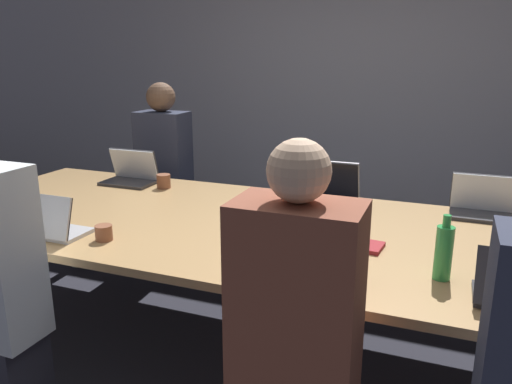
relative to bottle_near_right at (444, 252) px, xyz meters
name	(u,v)px	position (x,y,z in m)	size (l,w,h in m)	color
ground_plane	(267,350)	(-0.87, 0.35, -0.86)	(24.00, 24.00, 0.00)	#2D2D38
curtain_wall	(359,79)	(-0.87, 2.80, 0.54)	(12.00, 0.06, 2.80)	#9999A3
conference_table	(268,234)	(-0.87, 0.35, -0.16)	(3.99, 1.45, 0.75)	tan
bottle_near_right	(444,252)	(0.00, 0.00, 0.00)	(0.07, 0.07, 0.27)	green
laptop_near_midright	(319,258)	(-0.47, -0.15, -0.04)	(0.35, 0.27, 0.27)	silver
person_near_midright	(295,357)	(-0.42, -0.63, -0.19)	(0.40, 0.24, 1.39)	#2D2D38
cup_near_midright	(260,251)	(-0.75, -0.08, -0.08)	(0.08, 0.08, 0.08)	red
laptop_far_center	(330,192)	(-0.66, 0.87, -0.04)	(0.33, 0.26, 0.26)	silver
laptop_far_left	(131,173)	(-2.09, 0.87, -0.05)	(0.37, 0.23, 0.24)	#333338
person_far_left	(165,175)	(-2.12, 1.35, -0.17)	(0.40, 0.24, 1.42)	#2D2D38
cup_far_left	(164,181)	(-1.80, 0.82, -0.07)	(0.09, 0.09, 0.09)	brown
laptop_near_left	(50,224)	(-1.83, -0.19, -0.05)	(0.33, 0.22, 0.22)	#B7B7BC
cup_near_left	(104,233)	(-1.55, -0.14, -0.08)	(0.08, 0.08, 0.08)	brown
laptop_far_right	(483,204)	(0.19, 0.95, -0.05)	(0.35, 0.22, 0.23)	#333338
stapler	(309,231)	(-0.63, 0.29, -0.09)	(0.10, 0.16, 0.05)	black
notebook	(363,246)	(-0.35, 0.22, -0.11)	(0.19, 0.16, 0.02)	maroon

